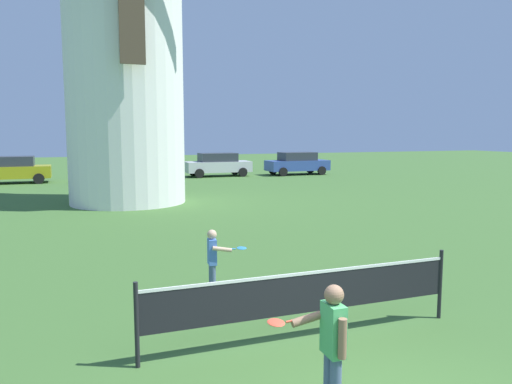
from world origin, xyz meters
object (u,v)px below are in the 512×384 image
object	(u,v)px
tennis_net	(306,293)
player_near	(331,341)
player_far	(214,257)
parked_car_blue	(297,163)
windmill	(124,38)
parked_car_silver	(218,164)
parked_car_mustard	(13,169)
parked_car_green	(117,168)

from	to	relation	value
tennis_net	player_near	xyz separation A→B (m)	(-0.58, -1.72, 0.09)
player_near	player_far	world-z (taller)	player_near
player_far	tennis_net	bearing A→B (deg)	-75.58
player_far	parked_car_blue	xyz separation A→B (m)	(12.51, 22.64, 0.14)
windmill	player_far	distance (m)	14.00
parked_car_silver	parked_car_mustard	bearing A→B (deg)	-178.88
tennis_net	parked_car_green	world-z (taller)	parked_car_green
tennis_net	parked_car_green	distance (m)	24.86
tennis_net	parked_car_green	xyz separation A→B (m)	(-0.34, 24.85, 0.13)
tennis_net	parked_car_mustard	distance (m)	26.31
windmill	parked_car_silver	size ratio (longest dim) A/B	3.20
windmill	player_near	distance (m)	17.85
player_near	parked_car_blue	size ratio (longest dim) A/B	0.32
parked_car_blue	player_far	bearing A→B (deg)	-118.92
windmill	parked_car_green	xyz separation A→B (m)	(0.40, 9.74, -5.91)
player_near	parked_car_blue	xyz separation A→B (m)	(12.44, 26.86, 0.03)
parked_car_mustard	parked_car_silver	size ratio (longest dim) A/B	0.93
player_near	parked_car_mustard	bearing A→B (deg)	101.34
player_near	player_far	size ratio (longest dim) A/B	1.17
windmill	parked_car_mustard	bearing A→B (deg)	116.88
parked_car_green	parked_car_blue	xyz separation A→B (m)	(12.20, 0.29, 0.00)
windmill	player_near	xyz separation A→B (m)	(0.16, -16.83, -5.94)
tennis_net	parked_car_blue	xyz separation A→B (m)	(11.87, 25.14, 0.13)
parked_car_green	parked_car_blue	size ratio (longest dim) A/B	0.99
player_near	parked_car_blue	bearing A→B (deg)	65.14
parked_car_mustard	tennis_net	bearing A→B (deg)	-76.70
parked_car_green	parked_car_blue	world-z (taller)	same
tennis_net	parked_car_mustard	world-z (taller)	parked_car_mustard
parked_car_green	parked_car_silver	distance (m)	6.72
tennis_net	parked_car_mustard	xyz separation A→B (m)	(-6.05, 25.60, 0.13)
tennis_net	player_far	world-z (taller)	player_far
player_near	parked_car_silver	world-z (taller)	parked_car_silver
tennis_net	parked_car_green	bearing A→B (deg)	90.77
windmill	tennis_net	xyz separation A→B (m)	(0.74, -15.12, -6.04)
parked_car_mustard	parked_car_silver	bearing A→B (deg)	1.12
player_far	player_near	bearing A→B (deg)	-89.09
tennis_net	parked_car_mustard	bearing A→B (deg)	103.30
parked_car_mustard	parked_car_green	world-z (taller)	same
parked_car_blue	parked_car_green	bearing A→B (deg)	-178.65
windmill	player_near	size ratio (longest dim) A/B	10.17
parked_car_silver	player_near	bearing A→B (deg)	-104.03
parked_car_green	tennis_net	bearing A→B (deg)	-89.23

